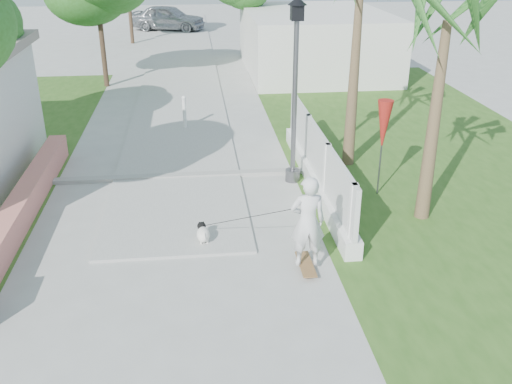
{
  "coord_description": "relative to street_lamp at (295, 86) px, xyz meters",
  "views": [
    {
      "loc": [
        0.52,
        -7.57,
        5.72
      ],
      "look_at": [
        1.64,
        2.51,
        1.1
      ],
      "focal_mm": 40.0,
      "sensor_mm": 36.0,
      "label": 1
    }
  ],
  "objects": [
    {
      "name": "ground",
      "position": [
        -2.9,
        -5.5,
        -2.43
      ],
      "size": [
        90.0,
        90.0,
        0.0
      ],
      "primitive_type": "plane",
      "color": "#B7B7B2",
      "rests_on": "ground"
    },
    {
      "name": "path_strip",
      "position": [
        -2.9,
        14.5,
        -2.4
      ],
      "size": [
        3.2,
        36.0,
        0.06
      ],
      "primitive_type": "cube",
      "color": "#B7B7B2",
      "rests_on": "ground"
    },
    {
      "name": "curb",
      "position": [
        -2.9,
        0.5,
        -2.38
      ],
      "size": [
        6.5,
        0.25,
        0.1
      ],
      "primitive_type": "cube",
      "color": "#999993",
      "rests_on": "ground"
    },
    {
      "name": "grass_right",
      "position": [
        4.1,
        2.5,
        -2.42
      ],
      "size": [
        8.0,
        20.0,
        0.01
      ],
      "primitive_type": "cube",
      "color": "#315A1C",
      "rests_on": "ground"
    },
    {
      "name": "pink_wall",
      "position": [
        -6.2,
        -1.95,
        -2.11
      ],
      "size": [
        0.45,
        8.2,
        0.8
      ],
      "color": "#C66D65",
      "rests_on": "ground"
    },
    {
      "name": "lattice_fence",
      "position": [
        0.5,
        -0.5,
        -1.88
      ],
      "size": [
        0.35,
        7.0,
        1.5
      ],
      "color": "white",
      "rests_on": "ground"
    },
    {
      "name": "building_right",
      "position": [
        3.1,
        12.5,
        -1.13
      ],
      "size": [
        6.0,
        8.0,
        2.6
      ],
      "primitive_type": "cube",
      "color": "silver",
      "rests_on": "ground"
    },
    {
      "name": "street_lamp",
      "position": [
        0.0,
        0.0,
        0.0
      ],
      "size": [
        0.44,
        0.44,
        4.44
      ],
      "color": "#59595E",
      "rests_on": "ground"
    },
    {
      "name": "bollard",
      "position": [
        -2.7,
        4.5,
        -1.84
      ],
      "size": [
        0.14,
        0.14,
        1.09
      ],
      "color": "white",
      "rests_on": "ground"
    },
    {
      "name": "patio_umbrella",
      "position": [
        1.9,
        -1.0,
        -0.74
      ],
      "size": [
        0.36,
        0.36,
        2.3
      ],
      "color": "#59595E",
      "rests_on": "ground"
    },
    {
      "name": "palm_near",
      "position": [
        2.5,
        -2.3,
        1.53
      ],
      "size": [
        1.8,
        1.8,
        4.7
      ],
      "color": "brown",
      "rests_on": "ground"
    },
    {
      "name": "skateboarder",
      "position": [
        -1.31,
        -3.56,
        -1.62
      ],
      "size": [
        2.2,
        1.82,
        1.87
      ],
      "rotation": [
        0.0,
        0.0,
        3.12
      ],
      "color": "olive",
      "rests_on": "ground"
    },
    {
      "name": "dog",
      "position": [
        -2.33,
        -2.94,
        -2.21
      ],
      "size": [
        0.31,
        0.59,
        0.41
      ],
      "rotation": [
        0.0,
        0.0,
        0.12
      ],
      "color": "white",
      "rests_on": "ground"
    },
    {
      "name": "parked_car",
      "position": [
        -3.79,
        25.0,
        -1.64
      ],
      "size": [
        5.0,
        3.34,
        1.58
      ],
      "primitive_type": "imported",
      "rotation": [
        0.0,
        0.0,
        1.22
      ],
      "color": "#A6AAAE",
      "rests_on": "ground"
    }
  ]
}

